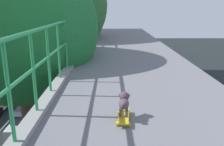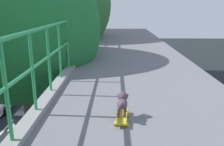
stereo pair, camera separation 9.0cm
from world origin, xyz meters
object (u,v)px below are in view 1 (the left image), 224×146
(car_silver_fifth, at_px, (29,119))
(city_bus, at_px, (47,50))
(toy_skateboard, at_px, (124,116))
(car_blue_seventh, at_px, (53,85))
(small_dog, at_px, (124,101))

(car_silver_fifth, xyz_separation_m, city_bus, (-3.78, 19.31, 1.15))
(city_bus, distance_m, toy_skateboard, 32.32)
(car_blue_seventh, xyz_separation_m, small_dog, (5.69, -18.43, 5.88))
(toy_skateboard, relative_size, small_dog, 1.45)
(car_silver_fifth, distance_m, car_blue_seventh, 7.21)
(city_bus, height_order, toy_skateboard, toy_skateboard)
(car_blue_seventh, bearing_deg, toy_skateboard, -72.91)
(car_blue_seventh, height_order, city_bus, city_bus)
(car_silver_fifth, xyz_separation_m, toy_skateboard, (5.58, -11.28, 5.69))
(car_blue_seventh, height_order, toy_skateboard, toy_skateboard)
(small_dog, bearing_deg, car_blue_seventh, 107.16)
(city_bus, distance_m, small_dog, 32.28)
(city_bus, xyz_separation_m, toy_skateboard, (9.36, -30.60, 4.54))
(city_bus, bearing_deg, car_silver_fifth, -78.93)
(city_bus, relative_size, small_dog, 33.29)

